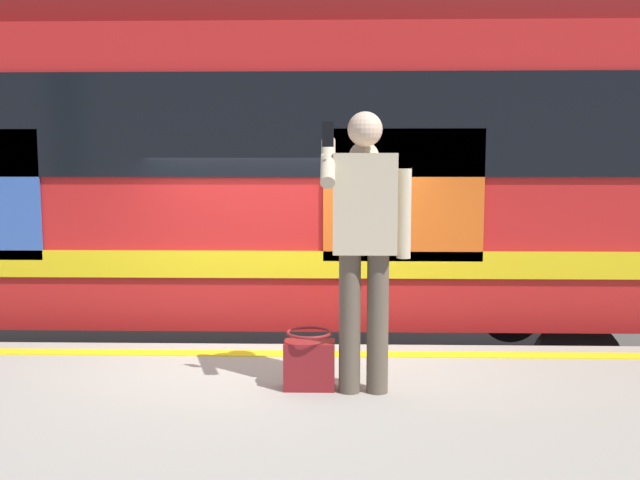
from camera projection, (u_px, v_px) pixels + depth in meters
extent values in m
plane|color=#4C4742|center=(285.00, 455.00, 5.65)|extent=(24.54, 24.54, 0.00)
cube|color=yellow|center=(281.00, 354.00, 5.24)|extent=(16.03, 0.16, 0.01)
cube|color=slate|center=(294.00, 396.00, 6.89)|extent=(21.27, 0.08, 0.16)
cube|color=slate|center=(302.00, 356.00, 8.31)|extent=(21.27, 0.08, 0.16)
cube|color=red|center=(213.00, 177.00, 7.38)|extent=(11.13, 3.03, 2.72)
cube|color=maroon|center=(210.00, 40.00, 7.22)|extent=(10.91, 2.78, 0.24)
cube|color=black|center=(179.00, 125.00, 5.81)|extent=(10.58, 0.03, 0.90)
cube|color=yellow|center=(183.00, 264.00, 5.94)|extent=(10.58, 0.03, 0.24)
cube|color=#D85919|center=(403.00, 196.00, 5.82)|extent=(1.40, 0.02, 1.15)
cylinder|color=black|center=(576.00, 364.00, 6.28)|extent=(0.84, 0.12, 0.84)
cylinder|color=black|center=(510.00, 309.00, 8.68)|extent=(0.84, 0.12, 0.84)
cylinder|color=brown|center=(378.00, 323.00, 4.32)|extent=(0.14, 0.14, 0.91)
cylinder|color=brown|center=(350.00, 323.00, 4.32)|extent=(0.14, 0.14, 0.91)
cube|color=beige|center=(365.00, 204.00, 4.23)|extent=(0.40, 0.24, 0.63)
sphere|color=beige|center=(364.00, 157.00, 4.36)|extent=(0.20, 0.20, 0.20)
sphere|color=beige|center=(365.00, 129.00, 4.18)|extent=(0.22, 0.22, 0.22)
cylinder|color=beige|center=(404.00, 214.00, 4.23)|extent=(0.09, 0.09, 0.57)
cylinder|color=beige|center=(328.00, 161.00, 4.13)|extent=(0.09, 0.42, 0.33)
cube|color=black|center=(328.00, 134.00, 4.01)|extent=(0.07, 0.02, 0.15)
cube|color=maroon|center=(309.00, 365.00, 4.42)|extent=(0.33, 0.18, 0.32)
torus|color=maroon|center=(309.00, 333.00, 4.39)|extent=(0.30, 0.30, 0.02)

